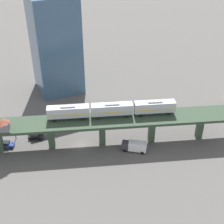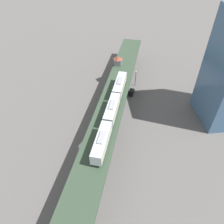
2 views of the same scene
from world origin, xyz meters
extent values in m
plane|color=#514F4C|center=(0.00, 0.00, 0.00)|extent=(400.00, 400.00, 0.00)
cube|color=#2C3D2C|center=(0.00, 0.00, 8.25)|extent=(37.00, 89.95, 0.80)
cube|color=#384C38|center=(-2.68, -8.07, 3.93)|extent=(2.28, 2.28, 7.85)
cube|color=#384C38|center=(2.05, 6.17, 3.93)|extent=(2.28, 2.28, 7.85)
cube|color=#384C38|center=(6.79, 20.40, 3.93)|extent=(2.28, 2.28, 7.85)
cube|color=#384C38|center=(11.52, 34.63, 3.93)|extent=(2.28, 2.28, 7.85)
cube|color=#ADB2BA|center=(-2.28, -2.41, 11.19)|extent=(6.44, 12.27, 3.10)
cube|color=gold|center=(-2.28, -2.41, 10.89)|extent=(6.41, 12.06, 0.24)
cube|color=gray|center=(-2.28, -2.41, 12.92)|extent=(2.65, 4.43, 0.36)
cylinder|color=black|center=(-4.73, -6.02, 9.07)|extent=(0.47, 0.87, 0.84)
cylinder|color=black|center=(-2.47, -6.78, 9.07)|extent=(0.47, 0.87, 0.84)
cylinder|color=black|center=(-2.08, 1.95, 9.07)|extent=(0.47, 0.87, 0.84)
cylinder|color=black|center=(0.18, 1.20, 9.07)|extent=(0.47, 0.87, 0.84)
cube|color=#ADB2BA|center=(1.70, 9.54, 11.19)|extent=(6.44, 12.27, 3.10)
cube|color=gold|center=(1.70, 9.54, 10.89)|extent=(6.41, 12.06, 0.24)
cube|color=gray|center=(1.70, 9.54, 12.92)|extent=(2.65, 4.43, 0.36)
cylinder|color=black|center=(-0.76, 5.93, 9.07)|extent=(0.47, 0.87, 0.84)
cylinder|color=black|center=(1.50, 5.18, 9.07)|extent=(0.47, 0.87, 0.84)
cylinder|color=black|center=(1.89, 13.90, 9.07)|extent=(0.47, 0.87, 0.84)
cylinder|color=black|center=(4.15, 13.15, 9.07)|extent=(0.47, 0.87, 0.84)
cube|color=#ADB2BA|center=(5.67, 21.50, 11.19)|extent=(6.44, 12.27, 3.10)
cube|color=gold|center=(5.67, 21.50, 10.89)|extent=(6.41, 12.06, 0.24)
cube|color=gray|center=(5.67, 21.50, 12.92)|extent=(2.65, 4.43, 0.36)
cylinder|color=black|center=(3.22, 17.89, 9.07)|extent=(0.47, 0.87, 0.84)
cylinder|color=black|center=(5.48, 17.14, 9.07)|extent=(0.47, 0.87, 0.84)
cylinder|color=black|center=(5.87, 25.86, 9.07)|extent=(0.47, 0.87, 0.84)
cylinder|color=black|center=(8.13, 25.11, 9.07)|extent=(0.47, 0.87, 0.84)
cube|color=slate|center=(-4.21, -20.27, 9.90)|extent=(3.54, 3.54, 2.50)
pyramid|color=brown|center=(-4.21, -20.27, 11.60)|extent=(4.07, 4.07, 0.90)
cube|color=black|center=(-8.55, -11.70, 0.73)|extent=(3.46, 4.75, 0.80)
cube|color=#1E2328|center=(-8.61, -11.83, 1.51)|extent=(2.40, 2.68, 0.76)
cylinder|color=black|center=(-9.91, -12.65, 0.33)|extent=(0.49, 0.70, 0.66)
cylinder|color=black|center=(-8.36, -13.35, 0.33)|extent=(0.49, 0.70, 0.66)
cylinder|color=black|center=(-8.73, -10.04, 0.33)|extent=(0.49, 0.70, 0.66)
cylinder|color=black|center=(-7.18, -10.75, 0.33)|extent=(0.49, 0.70, 0.66)
cube|color=#233D93|center=(-8.10, -20.51, 0.73)|extent=(3.49, 4.75, 0.80)
cube|color=#1E2328|center=(-8.16, -20.64, 1.51)|extent=(2.41, 2.69, 0.76)
cylinder|color=black|center=(-9.47, -21.45, 0.33)|extent=(0.50, 0.70, 0.66)
cylinder|color=black|center=(-7.92, -22.17, 0.33)|extent=(0.50, 0.70, 0.66)
cylinder|color=black|center=(-8.27, -18.85, 0.33)|extent=(0.50, 0.70, 0.66)
cylinder|color=black|center=(-6.72, -19.57, 0.33)|extent=(0.50, 0.70, 0.66)
cube|color=#333338|center=(7.66, 11.12, 1.65)|extent=(2.96, 2.92, 2.30)
cube|color=silver|center=(9.79, 14.02, 1.85)|extent=(4.94, 5.55, 2.70)
cylinder|color=black|center=(6.86, 11.71, 0.50)|extent=(0.88, 1.01, 1.00)
cylinder|color=black|center=(8.45, 10.54, 0.50)|extent=(0.88, 1.01, 1.00)
cylinder|color=black|center=(9.89, 15.89, 0.50)|extent=(0.88, 1.01, 1.00)
cylinder|color=black|center=(11.55, 14.66, 0.50)|extent=(0.88, 1.01, 1.00)
cylinder|color=black|center=(-11.17, -17.30, 3.25)|extent=(0.20, 0.20, 6.50)
sphere|color=beige|center=(-11.17, -17.30, 6.72)|extent=(0.44, 0.44, 0.44)
cube|color=#3D5B7A|center=(-37.58, 4.53, 18.00)|extent=(16.00, 16.00, 36.00)
camera|label=1|loc=(71.20, -22.13, 58.99)|focal=50.00mm
camera|label=2|loc=(7.26, 57.02, 52.74)|focal=35.00mm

